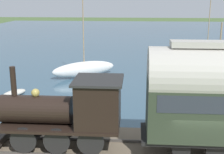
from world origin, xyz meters
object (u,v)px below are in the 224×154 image
Objects in this scene: steam_locomotive at (70,109)px; sailboat_green at (216,96)px; rowboat_near_shore at (174,88)px; rowboat_mid_harbor at (14,93)px; sailboat_blue at (207,54)px; sailboat_white at (84,69)px; rowboat_off_pier at (67,106)px.

steam_locomotive is 1.05× the size of sailboat_green.
sailboat_green is at bearing -44.92° from steam_locomotive.
rowboat_near_shore is (11.07, -5.84, -2.20)m from steam_locomotive.
steam_locomotive is 10.97m from rowboat_mid_harbor.
sailboat_blue is 1.70× the size of sailboat_green.
sailboat_green is (-6.65, -10.15, -0.21)m from sailboat_white.
sailboat_white is at bearing 149.19° from sailboat_blue.
sailboat_white is 8.63m from rowboat_near_shore.
sailboat_green is 2.48× the size of rowboat_near_shore.
sailboat_blue is at bearing -92.31° from rowboat_off_pier.
sailboat_white reaches higher than rowboat_near_shore.
sailboat_blue reaches higher than steam_locomotive.
sailboat_green reaches higher than steam_locomotive.
rowboat_near_shore is at bearing 50.78° from sailboat_green.
rowboat_off_pier is 1.36× the size of rowboat_mid_harbor.
rowboat_off_pier is 8.70m from rowboat_near_shore.
steam_locomotive is at bearing 153.35° from sailboat_white.
rowboat_off_pier is at bearing 107.30° from rowboat_near_shore.
steam_locomotive is 15.19m from sailboat_white.
sailboat_green reaches higher than rowboat_mid_harbor.
rowboat_off_pier is at bearing 147.99° from sailboat_white.
rowboat_mid_harbor reaches higher than rowboat_near_shore.
rowboat_near_shore is at bearing -137.57° from rowboat_mid_harbor.
steam_locomotive is at bearing 156.29° from rowboat_mid_harbor.
sailboat_blue is 1.29× the size of sailboat_white.
rowboat_mid_harbor is (0.54, 14.37, -0.29)m from sailboat_green.
rowboat_near_shore is at bearing -176.00° from sailboat_blue.
sailboat_white is 2.56× the size of rowboat_off_pier.
sailboat_blue reaches higher than rowboat_mid_harbor.
rowboat_mid_harbor is at bearing 96.53° from sailboat_green.
steam_locomotive is 11.93m from sailboat_green.
rowboat_near_shore is (-11.99, 5.02, -0.60)m from sailboat_blue.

